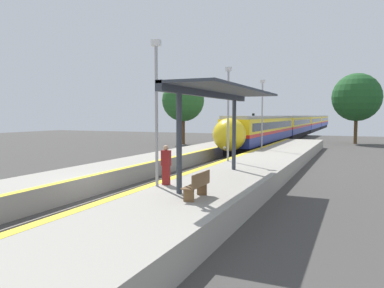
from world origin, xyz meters
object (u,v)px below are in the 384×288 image
(train, at_px, (303,124))
(lamppost_near, at_px, (156,104))
(lamppost_far, at_px, (262,110))
(railway_signal, at_px, (253,126))
(person_waiting, at_px, (166,164))
(platform_bench, at_px, (198,185))
(lamppost_mid, at_px, (228,108))

(train, relative_size, lamppost_near, 16.25)
(lamppost_far, bearing_deg, train, 92.95)
(railway_signal, bearing_deg, person_waiting, -81.48)
(train, distance_m, railway_signal, 27.77)
(train, bearing_deg, platform_bench, -85.81)
(train, height_order, lamppost_far, lamppost_far)
(railway_signal, bearing_deg, lamppost_far, -72.93)
(person_waiting, distance_m, lamppost_mid, 8.78)
(person_waiting, bearing_deg, railway_signal, 98.52)
(train, bearing_deg, lamppost_mid, -87.56)
(platform_bench, xyz_separation_m, lamppost_mid, (-2.34, 10.24, 2.77))
(person_waiting, xyz_separation_m, railway_signal, (-4.88, 32.56, 0.69))
(lamppost_near, xyz_separation_m, lamppost_far, (0.00, 17.71, 0.00))
(train, distance_m, lamppost_near, 60.70)
(lamppost_near, relative_size, lamppost_mid, 1.00)
(lamppost_mid, height_order, lamppost_far, same)
(platform_bench, distance_m, lamppost_near, 3.88)
(railway_signal, xyz_separation_m, lamppost_far, (4.69, -15.26, 1.72))
(lamppost_near, height_order, lamppost_mid, same)
(platform_bench, bearing_deg, railway_signal, 101.56)
(railway_signal, relative_size, lamppost_far, 0.70)
(railway_signal, bearing_deg, lamppost_mid, -79.00)
(platform_bench, height_order, person_waiting, person_waiting)
(train, relative_size, railway_signal, 23.20)
(platform_bench, height_order, lamppost_far, lamppost_far)
(lamppost_far, bearing_deg, platform_bench, -83.02)
(lamppost_near, bearing_deg, railway_signal, 98.09)
(person_waiting, bearing_deg, lamppost_near, -115.20)
(train, relative_size, lamppost_mid, 16.25)
(platform_bench, relative_size, person_waiting, 0.94)
(train, height_order, platform_bench, train)
(lamppost_far, bearing_deg, person_waiting, -89.36)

